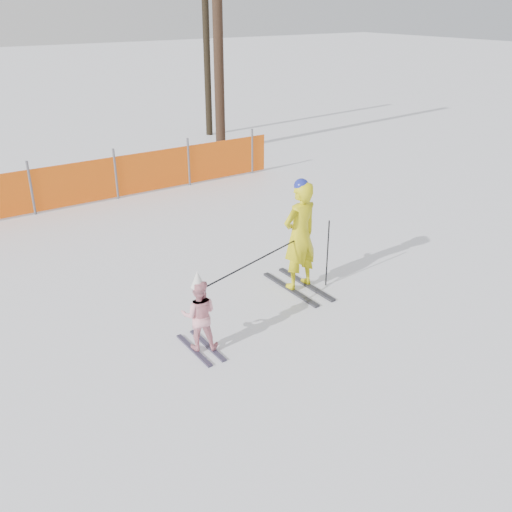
{
  "coord_description": "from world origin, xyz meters",
  "views": [
    {
      "loc": [
        -4.38,
        -5.91,
        4.51
      ],
      "look_at": [
        0.0,
        0.5,
        1.0
      ],
      "focal_mm": 40.0,
      "sensor_mm": 36.0,
      "label": 1
    }
  ],
  "objects": [
    {
      "name": "ski_poles",
      "position": [
        0.52,
        0.54,
        0.81
      ],
      "size": [
        2.64,
        0.64,
        1.19
      ],
      "color": "black",
      "rests_on": "ground"
    },
    {
      "name": "ground",
      "position": [
        0.0,
        0.0,
        0.0
      ],
      "size": [
        120.0,
        120.0,
        0.0
      ],
      "primitive_type": "plane",
      "color": "white",
      "rests_on": "ground"
    },
    {
      "name": "adult",
      "position": [
        1.1,
        0.83,
        0.97
      ],
      "size": [
        0.71,
        1.44,
        1.93
      ],
      "color": "black",
      "rests_on": "ground"
    },
    {
      "name": "tree_trunks",
      "position": [
        5.3,
        10.61,
        3.15
      ],
      "size": [
        1.16,
        2.54,
        6.7
      ],
      "color": "#322116",
      "rests_on": "ground"
    },
    {
      "name": "child",
      "position": [
        -1.19,
        0.14,
        0.56
      ],
      "size": [
        0.63,
        0.93,
        1.22
      ],
      "color": "black",
      "rests_on": "ground"
    }
  ]
}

